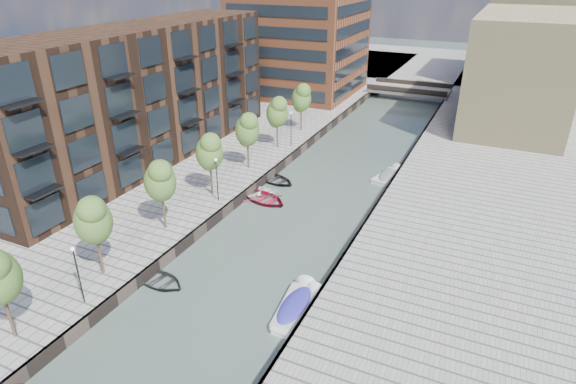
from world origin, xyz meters
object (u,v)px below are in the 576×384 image
Objects in this scene: tree_5 at (277,111)px; sloop_3 at (262,194)px; motorboat_3 at (297,303)px; tree_1 at (93,219)px; tree_6 at (301,97)px; tree_2 at (160,179)px; bridge at (409,90)px; sloop_1 at (160,283)px; motorboat_2 at (304,309)px; sloop_2 at (264,201)px; sloop_4 at (275,182)px; car at (472,120)px; tree_3 at (209,151)px; tree_4 at (247,129)px; motorboat_4 at (389,175)px.

tree_5 reaches higher than sloop_3.
tree_1 is at bearing -165.31° from motorboat_3.
sloop_3 is at bearing -71.95° from tree_5.
tree_2 is at bearing -90.00° from tree_6.
sloop_1 is (-5.07, -59.31, -1.39)m from bridge.
tree_5 is at bearing 119.40° from motorboat_2.
tree_1 is at bearing 162.24° from sloop_3.
tree_1 is 1.21× the size of sloop_2.
tree_2 is 1.42× the size of sloop_1.
tree_1 reaches higher than sloop_2.
sloop_4 is 0.88× the size of motorboat_3.
bridge reaches higher than sloop_1.
tree_1 is 14.69m from motorboat_3.
tree_6 is at bearing 13.16° from sloop_1.
car is at bearing 82.05° from motorboat_2.
tree_6 is 1.28× the size of sloop_4.
sloop_3 is 17.29m from motorboat_3.
tree_3 is at bearing -100.25° from bridge.
sloop_2 is 1.51m from sloop_3.
tree_5 reaches higher than sloop_1.
tree_1 is at bearing -90.00° from tree_3.
motorboat_3 is at bearing -67.08° from tree_6.
tree_3 is 7.19m from sloop_2.
tree_1 is 15.23m from motorboat_2.
tree_4 is 7.00m from tree_5.
tree_3 is 1.16× the size of motorboat_2.
sloop_2 is (4.23, -11.62, -5.31)m from tree_5.
sloop_2 is 33.66m from car.
tree_3 is at bearing 90.00° from tree_2.
sloop_1 is 47.41m from car.
motorboat_4 reaches higher than sloop_3.
tree_5 is at bearing 90.00° from tree_1.
car reaches higher than sloop_3.
tree_3 and tree_6 have the same top height.
tree_5 reaches higher than sloop_4.
motorboat_4 is at bearing 63.30° from tree_1.
sloop_1 is at bearing 26.19° from tree_1.
tree_6 reaches higher than car.
tree_6 reaches higher than motorboat_4.
bridge is at bearing 82.07° from tree_1.
sloop_1 is (3.43, -12.31, -5.31)m from tree_3.
sloop_3 is (3.38, 17.63, -5.31)m from tree_1.
motorboat_3 is (10.12, -17.37, 0.21)m from sloop_4.
motorboat_4 is (0.30, 23.60, -0.02)m from motorboat_3.
tree_1 is at bearing -172.43° from sloop_4.
motorboat_2 is at bearing -132.33° from sloop_4.
tree_4 is at bearing 38.17° from sloop_3.
sloop_2 is at bearing 75.52° from tree_1.
tree_5 reaches higher than car.
bridge is at bearing 8.76° from sloop_4.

